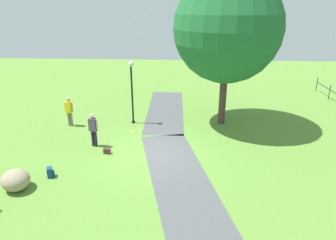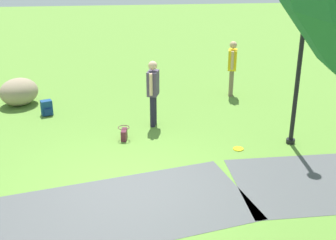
{
  "view_description": "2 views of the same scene",
  "coord_description": "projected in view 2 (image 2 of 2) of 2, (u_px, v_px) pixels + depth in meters",
  "views": [
    {
      "loc": [
        12.03,
        1.26,
        6.38
      ],
      "look_at": [
        -0.92,
        0.57,
        1.29
      ],
      "focal_mm": 32.04,
      "sensor_mm": 36.0,
      "label": 1
    },
    {
      "loc": [
        0.04,
        7.39,
        4.42
      ],
      "look_at": [
        -0.81,
        -1.18,
        0.84
      ],
      "focal_mm": 47.69,
      "sensor_mm": 36.0,
      "label": 2
    }
  ],
  "objects": [
    {
      "name": "ground_plane",
      "position": [
        132.0,
        186.0,
        8.48
      ],
      "size": [
        48.0,
        48.0,
        0.0
      ],
      "primitive_type": "plane",
      "color": "#598532"
    },
    {
      "name": "footpath_segment_mid",
      "position": [
        17.0,
        229.0,
        7.25
      ],
      "size": [
        8.29,
        4.01,
        0.01
      ],
      "color": "#4A4C4E",
      "rests_on": "ground"
    },
    {
      "name": "lamp_post",
      "position": [
        301.0,
        51.0,
        9.43
      ],
      "size": [
        0.28,
        0.28,
        3.49
      ],
      "color": "black",
      "rests_on": "ground"
    },
    {
      "name": "lawn_boulder",
      "position": [
        19.0,
        92.0,
        12.45
      ],
      "size": [
        1.45,
        1.46,
        0.76
      ],
      "color": "gray",
      "rests_on": "ground"
    },
    {
      "name": "woman_with_handbag",
      "position": [
        153.0,
        89.0,
        10.85
      ],
      "size": [
        0.33,
        0.5,
        1.66
      ],
      "color": "#201C32",
      "rests_on": "ground"
    },
    {
      "name": "man_near_boulder",
      "position": [
        232.0,
        65.0,
        12.97
      ],
      "size": [
        0.32,
        0.51,
        1.63
      ],
      "color": "#7E6952",
      "rests_on": "ground"
    },
    {
      "name": "handbag_on_grass",
      "position": [
        124.0,
        134.0,
        10.39
      ],
      "size": [
        0.3,
        0.33,
        0.31
      ],
      "color": "#56222F",
      "rests_on": "ground"
    },
    {
      "name": "backpack_by_boulder",
      "position": [
        47.0,
        108.0,
        11.79
      ],
      "size": [
        0.33,
        0.33,
        0.4
      ],
      "color": "navy",
      "rests_on": "ground"
    },
    {
      "name": "frisbee_on_grass",
      "position": [
        238.0,
        149.0,
        9.95
      ],
      "size": [
        0.23,
        0.23,
        0.02
      ],
      "color": "yellow",
      "rests_on": "ground"
    }
  ]
}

